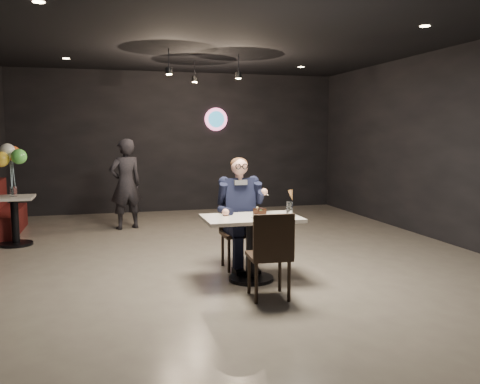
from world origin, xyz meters
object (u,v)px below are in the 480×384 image
object	(u,v)px
chair_far	(239,232)
passerby	(126,184)
seated_man	(239,212)
booth_bench	(5,208)
main_table	(251,249)
side_table	(15,222)
chair_near	(269,254)
balloon_vase	(13,191)
sundae_glass	(289,208)

from	to	relation	value
chair_far	passerby	xyz separation A→B (m)	(-1.25, 3.10, 0.34)
seated_man	booth_bench	distance (m)	4.53
main_table	side_table	distance (m)	4.00
booth_bench	side_table	xyz separation A→B (m)	(0.30, -1.00, -0.09)
main_table	chair_near	world-z (taller)	chair_near
main_table	booth_bench	xyz separation A→B (m)	(-3.24, 3.71, 0.07)
chair_near	seated_man	bearing A→B (deg)	93.81
chair_far	passerby	world-z (taller)	passerby
chair_far	side_table	world-z (taller)	chair_far
booth_bench	side_table	size ratio (longest dim) A/B	2.51
main_table	balloon_vase	bearing A→B (deg)	137.40
main_table	balloon_vase	world-z (taller)	balloon_vase
seated_man	sundae_glass	world-z (taller)	seated_man
chair_far	seated_man	xyz separation A→B (m)	(0.00, -0.00, 0.26)
chair_near	sundae_glass	distance (m)	0.85
booth_bench	seated_man	bearing A→B (deg)	-44.22
chair_far	chair_near	world-z (taller)	same
sundae_glass	balloon_vase	bearing A→B (deg)	141.22
side_table	sundae_glass	bearing A→B (deg)	-38.78
seated_man	passerby	bearing A→B (deg)	111.98
passerby	chair_far	bearing A→B (deg)	93.09
chair_near	sundae_glass	bearing A→B (deg)	57.35
main_table	chair_far	world-z (taller)	chair_far
side_table	booth_bench	bearing A→B (deg)	106.70
chair_near	seated_man	xyz separation A→B (m)	(0.00, 1.19, 0.26)
chair_near	balloon_vase	xyz separation A→B (m)	(-2.94, 3.35, 0.37)
chair_far	sundae_glass	world-z (taller)	chair_far
main_table	seated_man	distance (m)	0.65
main_table	balloon_vase	xyz separation A→B (m)	(-2.94, 2.71, 0.45)
side_table	balloon_vase	bearing A→B (deg)	0.00
chair_far	seated_man	size ratio (longest dim) A/B	0.64
main_table	seated_man	world-z (taller)	seated_man
chair_far	passerby	bearing A→B (deg)	111.98
side_table	main_table	bearing A→B (deg)	-42.60
booth_bench	side_table	bearing A→B (deg)	-73.30
booth_bench	passerby	world-z (taller)	passerby
chair_far	sundae_glass	distance (m)	0.82
chair_far	passerby	distance (m)	3.36
side_table	balloon_vase	xyz separation A→B (m)	(0.00, 0.00, 0.47)
chair_near	passerby	size ratio (longest dim) A/B	0.57
passerby	chair_near	bearing A→B (deg)	87.36
chair_far	side_table	size ratio (longest dim) A/B	1.30
chair_far	balloon_vase	bearing A→B (deg)	143.77
balloon_vase	passerby	bearing A→B (deg)	29.00
chair_near	side_table	world-z (taller)	chair_near
sundae_glass	passerby	world-z (taller)	passerby
main_table	booth_bench	bearing A→B (deg)	131.19
passerby	side_table	bearing A→B (deg)	10.11
main_table	seated_man	size ratio (longest dim) A/B	0.76
booth_bench	balloon_vase	size ratio (longest dim) A/B	11.56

